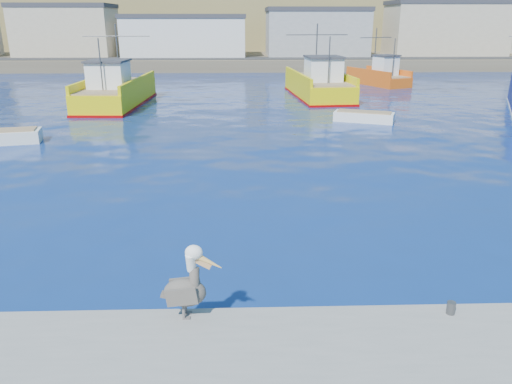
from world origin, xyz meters
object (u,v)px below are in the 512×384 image
pelican (187,286)px  trawler_yellow_a (116,92)px  trawler_yellow_b (319,85)px  boat_orange (379,76)px  skiff_left (0,138)px  skiff_mid (364,118)px

pelican → trawler_yellow_a: bearing=105.7°
trawler_yellow_a → pelican: size_ratio=7.14×
trawler_yellow_a → trawler_yellow_b: trawler_yellow_a is taller
trawler_yellow_a → boat_orange: bearing=26.9°
trawler_yellow_a → pelican: trawler_yellow_a is taller
skiff_left → pelican: 23.29m
skiff_left → pelican: (12.95, -19.33, 0.94)m
trawler_yellow_b → pelican: size_ratio=7.16×
skiff_left → skiff_mid: skiff_left is taller
trawler_yellow_a → skiff_mid: trawler_yellow_a is taller
boat_orange → skiff_left: boat_orange is taller
trawler_yellow_b → pelican: (-8.65, -37.36, 0.16)m
skiff_mid → pelican: 27.21m
skiff_left → skiff_mid: bearing=14.4°
trawler_yellow_b → trawler_yellow_a: bearing=-166.9°
trawler_yellow_a → trawler_yellow_b: 18.43m
trawler_yellow_a → pelican: (9.30, -33.18, 0.15)m
skiff_mid → boat_orange: bearing=72.3°
pelican → trawler_yellow_b: bearing=77.0°
skiff_mid → trawler_yellow_b: bearing=96.8°
boat_orange → skiff_left: bearing=-137.7°
trawler_yellow_a → skiff_mid: (19.38, -7.92, -0.81)m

